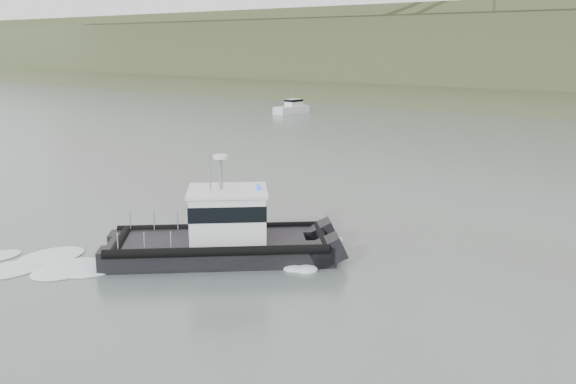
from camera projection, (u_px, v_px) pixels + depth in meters
name	position (u px, v px, depth m)	size (l,w,h in m)	color
ground	(223.00, 273.00, 27.90)	(400.00, 400.00, 0.00)	#52625C
patrol_boat	(221.00, 232.00, 29.65)	(10.22, 9.83, 5.05)	black
motorboat	(292.00, 108.00, 93.00)	(2.37, 5.98, 3.22)	silver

